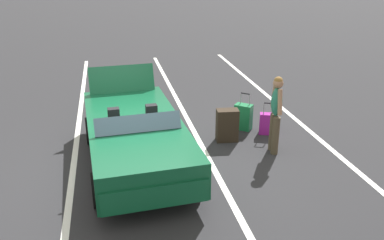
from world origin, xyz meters
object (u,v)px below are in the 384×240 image
Objects in this scene: suitcase_large_black at (227,125)px; convertible_car at (137,142)px; suitcase_small_carryon at (267,124)px; suitcase_medium_bright at (243,117)px; traveler_person at (276,111)px.

convertible_car is at bearing 120.11° from suitcase_large_black.
convertible_car reaches higher than suitcase_small_carryon.
suitcase_large_black is at bearing 120.55° from suitcase_small_carryon.
traveler_person is (1.29, 0.24, 0.62)m from suitcase_medium_bright.
convertible_car is 2.28m from suitcase_large_black.
suitcase_large_black is 0.45× the size of traveler_person.
traveler_person is at bearing 89.97° from convertible_car.
suitcase_medium_bright is at bearing 115.53° from convertible_car.
traveler_person is at bearing -171.79° from suitcase_small_carryon.
convertible_car is 4.78× the size of suitcase_medium_bright.
suitcase_medium_bright is 1.45m from traveler_person.
traveler_person is at bearing 50.75° from suitcase_medium_bright.
convertible_car is at bearing 9.74° from traveler_person.
convertible_car is 2.58× the size of traveler_person.
convertible_car is 3.03m from suitcase_medium_bright.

